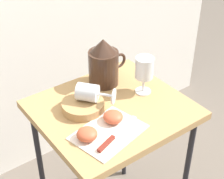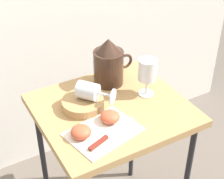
{
  "view_description": "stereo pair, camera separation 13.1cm",
  "coord_description": "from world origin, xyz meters",
  "px_view_note": "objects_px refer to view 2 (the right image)",
  "views": [
    {
      "loc": [
        -0.64,
        -0.87,
        1.53
      ],
      "look_at": [
        0.0,
        0.0,
        0.79
      ],
      "focal_mm": 56.95,
      "sensor_mm": 36.0,
      "label": 1
    },
    {
      "loc": [
        -0.53,
        -0.94,
        1.53
      ],
      "look_at": [
        0.0,
        0.0,
        0.79
      ],
      "focal_mm": 56.95,
      "sensor_mm": 36.0,
      "label": 2
    }
  ],
  "objects_px": {
    "pitcher": "(109,66)",
    "apple_half_right": "(110,117)",
    "wine_glass_tipped_near": "(89,91)",
    "apple_half_left": "(81,132)",
    "wine_glass_upright": "(148,72)",
    "basket_tray": "(83,104)",
    "table": "(112,121)",
    "knife": "(106,138)"
  },
  "relations": [
    {
      "from": "pitcher",
      "to": "wine_glass_upright",
      "type": "bearing_deg",
      "value": -58.86
    },
    {
      "from": "basket_tray",
      "to": "wine_glass_upright",
      "type": "bearing_deg",
      "value": -9.6
    },
    {
      "from": "wine_glass_upright",
      "to": "knife",
      "type": "bearing_deg",
      "value": -149.83
    },
    {
      "from": "basket_tray",
      "to": "table",
      "type": "bearing_deg",
      "value": -27.24
    },
    {
      "from": "pitcher",
      "to": "apple_half_right",
      "type": "height_order",
      "value": "pitcher"
    },
    {
      "from": "wine_glass_tipped_near",
      "to": "apple_half_left",
      "type": "relative_size",
      "value": 2.11
    },
    {
      "from": "table",
      "to": "apple_half_right",
      "type": "distance_m",
      "value": 0.13
    },
    {
      "from": "wine_glass_tipped_near",
      "to": "knife",
      "type": "distance_m",
      "value": 0.21
    },
    {
      "from": "table",
      "to": "basket_tray",
      "type": "bearing_deg",
      "value": 152.76
    },
    {
      "from": "table",
      "to": "pitcher",
      "type": "bearing_deg",
      "value": 65.12
    },
    {
      "from": "wine_glass_tipped_near",
      "to": "table",
      "type": "bearing_deg",
      "value": -33.22
    },
    {
      "from": "basket_tray",
      "to": "apple_half_right",
      "type": "bearing_deg",
      "value": -69.41
    },
    {
      "from": "pitcher",
      "to": "apple_half_left",
      "type": "xyz_separation_m",
      "value": [
        -0.25,
        -0.25,
        -0.06
      ]
    },
    {
      "from": "basket_tray",
      "to": "pitcher",
      "type": "distance_m",
      "value": 0.21
    },
    {
      "from": "table",
      "to": "wine_glass_tipped_near",
      "type": "bearing_deg",
      "value": 146.78
    },
    {
      "from": "pitcher",
      "to": "wine_glass_upright",
      "type": "distance_m",
      "value": 0.17
    },
    {
      "from": "apple_half_left",
      "to": "wine_glass_tipped_near",
      "type": "bearing_deg",
      "value": 54.17
    },
    {
      "from": "wine_glass_upright",
      "to": "apple_half_right",
      "type": "bearing_deg",
      "value": -158.79
    },
    {
      "from": "basket_tray",
      "to": "pitcher",
      "type": "height_order",
      "value": "pitcher"
    },
    {
      "from": "table",
      "to": "apple_half_right",
      "type": "relative_size",
      "value": 9.91
    },
    {
      "from": "wine_glass_tipped_near",
      "to": "wine_glass_upright",
      "type": "bearing_deg",
      "value": -9.82
    },
    {
      "from": "wine_glass_upright",
      "to": "apple_half_right",
      "type": "height_order",
      "value": "wine_glass_upright"
    },
    {
      "from": "wine_glass_upright",
      "to": "wine_glass_tipped_near",
      "type": "distance_m",
      "value": 0.24
    },
    {
      "from": "basket_tray",
      "to": "knife",
      "type": "bearing_deg",
      "value": -93.37
    },
    {
      "from": "wine_glass_upright",
      "to": "apple_half_right",
      "type": "distance_m",
      "value": 0.24
    },
    {
      "from": "wine_glass_upright",
      "to": "knife",
      "type": "xyz_separation_m",
      "value": [
        -0.27,
        -0.16,
        -0.1
      ]
    },
    {
      "from": "apple_half_right",
      "to": "pitcher",
      "type": "bearing_deg",
      "value": 62.01
    },
    {
      "from": "table",
      "to": "wine_glass_tipped_near",
      "type": "distance_m",
      "value": 0.16
    },
    {
      "from": "knife",
      "to": "apple_half_right",
      "type": "bearing_deg",
      "value": 51.84
    },
    {
      "from": "basket_tray",
      "to": "pitcher",
      "type": "bearing_deg",
      "value": 31.56
    },
    {
      "from": "wine_glass_tipped_near",
      "to": "knife",
      "type": "relative_size",
      "value": 0.7
    },
    {
      "from": "apple_half_right",
      "to": "apple_half_left",
      "type": "bearing_deg",
      "value": -169.85
    },
    {
      "from": "table",
      "to": "wine_glass_tipped_near",
      "type": "height_order",
      "value": "wine_glass_tipped_near"
    },
    {
      "from": "table",
      "to": "apple_half_right",
      "type": "height_order",
      "value": "apple_half_right"
    },
    {
      "from": "basket_tray",
      "to": "wine_glass_tipped_near",
      "type": "xyz_separation_m",
      "value": [
        0.03,
        -0.0,
        0.05
      ]
    },
    {
      "from": "apple_half_right",
      "to": "knife",
      "type": "relative_size",
      "value": 0.33
    },
    {
      "from": "basket_tray",
      "to": "wine_glass_upright",
      "type": "distance_m",
      "value": 0.28
    },
    {
      "from": "basket_tray",
      "to": "wine_glass_upright",
      "type": "relative_size",
      "value": 1.02
    },
    {
      "from": "pitcher",
      "to": "apple_half_right",
      "type": "bearing_deg",
      "value": -117.99
    },
    {
      "from": "apple_half_right",
      "to": "wine_glass_tipped_near",
      "type": "bearing_deg",
      "value": 99.71
    },
    {
      "from": "table",
      "to": "knife",
      "type": "distance_m",
      "value": 0.2
    },
    {
      "from": "knife",
      "to": "wine_glass_upright",
      "type": "bearing_deg",
      "value": 30.17
    }
  ]
}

